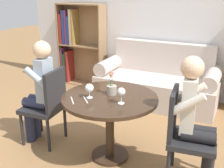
# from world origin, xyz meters

# --- Properties ---
(ground_plane) EXTENTS (16.00, 16.00, 0.00)m
(ground_plane) POSITION_xyz_m (0.00, 0.00, 0.00)
(ground_plane) COLOR olive
(back_wall) EXTENTS (5.20, 0.05, 2.70)m
(back_wall) POSITION_xyz_m (0.00, 2.12, 1.35)
(back_wall) COLOR silver
(back_wall) RESTS_ON ground_plane
(round_table) EXTENTS (0.98, 0.98, 0.70)m
(round_table) POSITION_xyz_m (0.00, 0.00, 0.57)
(round_table) COLOR #382619
(round_table) RESTS_ON ground_plane
(couch) EXTENTS (1.84, 0.80, 0.92)m
(couch) POSITION_xyz_m (0.00, 1.69, 0.31)
(couch) COLOR beige
(couch) RESTS_ON ground_plane
(bookshelf_left) EXTENTS (0.88, 0.28, 1.47)m
(bookshelf_left) POSITION_xyz_m (-1.64, 1.96, 0.77)
(bookshelf_left) COLOR #93704C
(bookshelf_left) RESTS_ON ground_plane
(chair_left) EXTENTS (0.45, 0.45, 0.90)m
(chair_left) POSITION_xyz_m (-0.78, -0.04, 0.49)
(chair_left) COLOR #232326
(chair_left) RESTS_ON ground_plane
(chair_right) EXTENTS (0.47, 0.47, 0.90)m
(chair_right) POSITION_xyz_m (0.78, -0.03, 0.49)
(chair_right) COLOR #232326
(chair_right) RESTS_ON ground_plane
(person_left) EXTENTS (0.43, 0.36, 1.22)m
(person_left) POSITION_xyz_m (-0.87, -0.05, 0.64)
(person_left) COLOR #282D47
(person_left) RESTS_ON ground_plane
(person_right) EXTENTS (0.44, 0.37, 1.21)m
(person_right) POSITION_xyz_m (0.87, -0.01, 0.64)
(person_right) COLOR black
(person_right) RESTS_ON ground_plane
(wine_glass_left) EXTENTS (0.09, 0.09, 0.15)m
(wine_glass_left) POSITION_xyz_m (-0.17, -0.11, 0.80)
(wine_glass_left) COLOR white
(wine_glass_left) RESTS_ON round_table
(wine_glass_right) EXTENTS (0.08, 0.08, 0.16)m
(wine_glass_right) POSITION_xyz_m (0.17, -0.11, 0.82)
(wine_glass_right) COLOR white
(wine_glass_right) RESTS_ON round_table
(flower_vase) EXTENTS (0.10, 0.10, 0.25)m
(flower_vase) POSITION_xyz_m (-0.01, 0.07, 0.78)
(flower_vase) COLOR #9E9384
(flower_vase) RESTS_ON round_table
(knife_left_setting) EXTENTS (0.14, 0.14, 0.00)m
(knife_left_setting) POSITION_xyz_m (-0.18, -0.18, 0.70)
(knife_left_setting) COLOR silver
(knife_left_setting) RESTS_ON round_table
(fork_left_setting) EXTENTS (0.13, 0.15, 0.00)m
(fork_left_setting) POSITION_xyz_m (-0.29, -0.25, 0.70)
(fork_left_setting) COLOR silver
(fork_left_setting) RESTS_ON round_table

